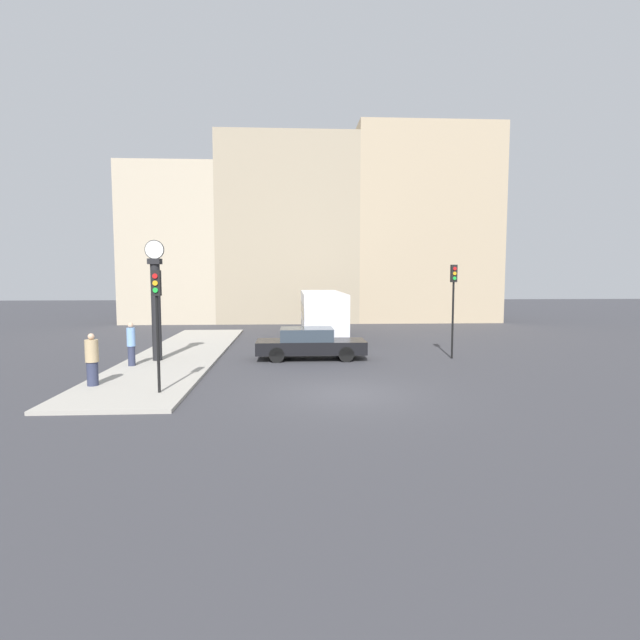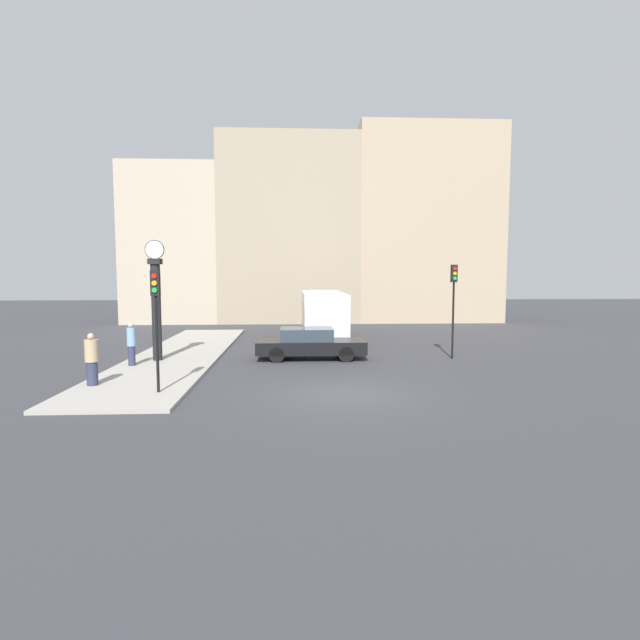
{
  "view_description": "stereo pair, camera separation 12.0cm",
  "coord_description": "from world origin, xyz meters",
  "px_view_note": "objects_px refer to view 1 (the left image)",
  "views": [
    {
      "loc": [
        -1.68,
        -15.19,
        3.67
      ],
      "look_at": [
        -0.47,
        6.25,
        1.75
      ],
      "focal_mm": 28.0,
      "sensor_mm": 36.0,
      "label": 1
    },
    {
      "loc": [
        -1.56,
        -15.19,
        3.67
      ],
      "look_at": [
        -0.47,
        6.25,
        1.75
      ],
      "focal_mm": 28.0,
      "sensor_mm": 36.0,
      "label": 2
    }
  ],
  "objects_px": {
    "street_clock": "(156,304)",
    "traffic_light_near": "(157,305)",
    "traffic_light_far": "(453,292)",
    "pedestrian_blue_stripe": "(131,344)",
    "bus_distant": "(322,312)",
    "sedan_car": "(310,343)",
    "pedestrian_tan_coat": "(92,360)"
  },
  "relations": [
    {
      "from": "sedan_car",
      "to": "traffic_light_near",
      "type": "distance_m",
      "value": 8.35
    },
    {
      "from": "street_clock",
      "to": "pedestrian_blue_stripe",
      "type": "relative_size",
      "value": 2.92
    },
    {
      "from": "bus_distant",
      "to": "traffic_light_near",
      "type": "height_order",
      "value": "traffic_light_near"
    },
    {
      "from": "sedan_car",
      "to": "traffic_light_far",
      "type": "bearing_deg",
      "value": -1.77
    },
    {
      "from": "street_clock",
      "to": "pedestrian_tan_coat",
      "type": "distance_m",
      "value": 5.09
    },
    {
      "from": "traffic_light_far",
      "to": "pedestrian_blue_stripe",
      "type": "height_order",
      "value": "traffic_light_far"
    },
    {
      "from": "traffic_light_near",
      "to": "traffic_light_far",
      "type": "bearing_deg",
      "value": 29.5
    },
    {
      "from": "traffic_light_near",
      "to": "street_clock",
      "type": "xyz_separation_m",
      "value": [
        -1.6,
        5.88,
        -0.28
      ]
    },
    {
      "from": "sedan_car",
      "to": "pedestrian_blue_stripe",
      "type": "bearing_deg",
      "value": -165.43
    },
    {
      "from": "bus_distant",
      "to": "traffic_light_far",
      "type": "distance_m",
      "value": 9.57
    },
    {
      "from": "pedestrian_tan_coat",
      "to": "sedan_car",
      "type": "bearing_deg",
      "value": 36.74
    },
    {
      "from": "street_clock",
      "to": "pedestrian_tan_coat",
      "type": "height_order",
      "value": "street_clock"
    },
    {
      "from": "street_clock",
      "to": "traffic_light_near",
      "type": "bearing_deg",
      "value": -74.74
    },
    {
      "from": "pedestrian_tan_coat",
      "to": "pedestrian_blue_stripe",
      "type": "xyz_separation_m",
      "value": [
        0.13,
        3.55,
        0.03
      ]
    },
    {
      "from": "traffic_light_near",
      "to": "pedestrian_blue_stripe",
      "type": "bearing_deg",
      "value": 116.13
    },
    {
      "from": "traffic_light_near",
      "to": "traffic_light_far",
      "type": "relative_size",
      "value": 0.9
    },
    {
      "from": "traffic_light_near",
      "to": "traffic_light_far",
      "type": "distance_m",
      "value": 12.79
    },
    {
      "from": "traffic_light_far",
      "to": "street_clock",
      "type": "relative_size",
      "value": 0.83
    },
    {
      "from": "traffic_light_far",
      "to": "pedestrian_tan_coat",
      "type": "bearing_deg",
      "value": -158.97
    },
    {
      "from": "bus_distant",
      "to": "pedestrian_blue_stripe",
      "type": "bearing_deg",
      "value": -130.48
    },
    {
      "from": "pedestrian_tan_coat",
      "to": "traffic_light_far",
      "type": "bearing_deg",
      "value": 21.03
    },
    {
      "from": "sedan_car",
      "to": "pedestrian_tan_coat",
      "type": "relative_size",
      "value": 2.79
    },
    {
      "from": "pedestrian_blue_stripe",
      "to": "street_clock",
      "type": "bearing_deg",
      "value": 61.21
    },
    {
      "from": "traffic_light_far",
      "to": "pedestrian_blue_stripe",
      "type": "bearing_deg",
      "value": -172.98
    },
    {
      "from": "bus_distant",
      "to": "street_clock",
      "type": "height_order",
      "value": "street_clock"
    },
    {
      "from": "traffic_light_far",
      "to": "street_clock",
      "type": "distance_m",
      "value": 12.75
    },
    {
      "from": "traffic_light_near",
      "to": "pedestrian_tan_coat",
      "type": "bearing_deg",
      "value": 155.5
    },
    {
      "from": "bus_distant",
      "to": "pedestrian_blue_stripe",
      "type": "relative_size",
      "value": 5.22
    },
    {
      "from": "traffic_light_near",
      "to": "sedan_car",
      "type": "bearing_deg",
      "value": 53.38
    },
    {
      "from": "sedan_car",
      "to": "street_clock",
      "type": "relative_size",
      "value": 0.95
    },
    {
      "from": "traffic_light_far",
      "to": "sedan_car",
      "type": "bearing_deg",
      "value": 178.23
    },
    {
      "from": "pedestrian_tan_coat",
      "to": "traffic_light_near",
      "type": "bearing_deg",
      "value": -24.5
    }
  ]
}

